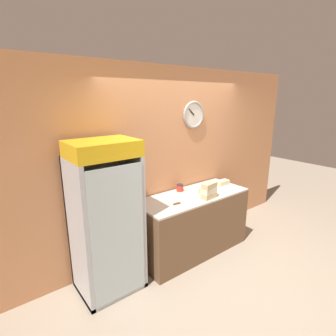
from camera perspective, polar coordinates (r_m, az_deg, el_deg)
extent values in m
plane|color=gray|center=(3.77, 15.19, -22.56)|extent=(14.00, 14.00, 0.00)
cube|color=tan|center=(3.99, 1.75, 1.77)|extent=(5.20, 0.06, 2.70)
torus|color=gray|center=(4.05, 5.61, 11.44)|extent=(0.41, 0.04, 0.41)
cylinder|color=silver|center=(4.05, 5.61, 11.44)|extent=(0.34, 0.01, 0.34)
cube|color=black|center=(4.02, 5.34, 11.79)|extent=(0.08, 0.01, 0.07)
cube|color=black|center=(4.01, 5.14, 12.07)|extent=(0.12, 0.01, 0.10)
cube|color=brown|center=(4.03, 5.29, -11.99)|extent=(1.72, 0.69, 0.88)
cube|color=#BCB2A3|center=(3.84, 5.45, -5.99)|extent=(1.72, 0.69, 0.02)
cube|color=#B2B7BC|center=(3.45, -15.29, -10.24)|extent=(0.73, 0.04, 1.65)
cube|color=#B2B7BC|center=(3.11, -19.08, -13.49)|extent=(0.05, 0.60, 1.65)
cube|color=#B2B7BC|center=(3.35, -7.95, -10.61)|extent=(0.05, 0.60, 1.65)
cube|color=#B2B7BC|center=(3.64, -12.45, -23.36)|extent=(0.73, 0.60, 0.05)
cube|color=white|center=(3.42, -15.10, -10.41)|extent=(0.63, 0.02, 1.55)
cube|color=silver|center=(2.97, -10.68, -14.34)|extent=(0.63, 0.01, 1.55)
cube|color=gold|center=(2.89, -14.12, 4.14)|extent=(0.73, 0.54, 0.18)
cube|color=silver|center=(3.41, -12.67, -18.66)|extent=(0.61, 0.48, 0.01)
cube|color=silver|center=(3.26, -12.97, -14.34)|extent=(0.61, 0.48, 0.01)
cube|color=silver|center=(3.13, -13.30, -9.62)|extent=(0.61, 0.48, 0.01)
cube|color=silver|center=(3.02, -13.64, -4.53)|extent=(0.61, 0.48, 0.01)
cylinder|color=#5B2D19|center=(2.89, -8.83, -3.13)|extent=(0.06, 0.06, 0.18)
cylinder|color=#5B2D19|center=(2.86, -8.94, -0.71)|extent=(0.03, 0.03, 0.08)
cylinder|color=navy|center=(2.86, -10.24, -3.96)|extent=(0.06, 0.06, 0.12)
cylinder|color=navy|center=(2.84, -10.32, -2.27)|extent=(0.03, 0.03, 0.05)
cylinder|color=#5B2D19|center=(2.76, -14.76, -4.63)|extent=(0.07, 0.07, 0.15)
cylinder|color=#5B2D19|center=(2.73, -14.92, -2.48)|extent=(0.03, 0.03, 0.07)
cylinder|color=#5B2D19|center=(2.86, -15.04, -10.13)|extent=(0.08, 0.08, 0.17)
cylinder|color=#5B2D19|center=(2.82, -15.21, -7.91)|extent=(0.03, 0.03, 0.07)
cylinder|color=orange|center=(3.03, -12.68, -14.73)|extent=(0.06, 0.06, 0.17)
cylinder|color=orange|center=(2.97, -12.82, -12.65)|extent=(0.03, 0.03, 0.07)
cylinder|color=#B2231E|center=(2.99, -9.58, -9.14)|extent=(0.08, 0.08, 0.13)
cylinder|color=#B2231E|center=(2.96, -9.65, -7.55)|extent=(0.03, 0.03, 0.05)
cylinder|color=#B2BCCC|center=(3.07, -10.87, -14.18)|extent=(0.07, 0.07, 0.17)
cylinder|color=#B2BCCC|center=(3.02, -10.99, -12.14)|extent=(0.03, 0.03, 0.07)
cylinder|color=navy|center=(3.00, -14.79, -15.56)|extent=(0.07, 0.07, 0.14)
cylinder|color=navy|center=(2.95, -14.93, -13.84)|extent=(0.03, 0.03, 0.06)
cylinder|color=#2D6B38|center=(2.91, -12.54, -9.80)|extent=(0.06, 0.06, 0.15)
cylinder|color=#2D6B38|center=(2.87, -12.66, -7.89)|extent=(0.02, 0.02, 0.06)
cylinder|color=orange|center=(2.81, -12.75, -4.42)|extent=(0.07, 0.07, 0.13)
cylinder|color=orange|center=(2.78, -12.86, -2.60)|extent=(0.03, 0.03, 0.06)
cube|color=tan|center=(3.73, 8.89, -5.95)|extent=(0.24, 0.13, 0.08)
cube|color=beige|center=(3.70, 8.94, -4.87)|extent=(0.24, 0.13, 0.08)
cube|color=tan|center=(3.68, 8.99, -3.77)|extent=(0.25, 0.14, 0.08)
cube|color=tan|center=(3.94, 8.31, -4.81)|extent=(0.23, 0.12, 0.07)
cube|color=beige|center=(4.33, 11.81, -3.11)|extent=(0.22, 0.12, 0.07)
cube|color=silver|center=(3.58, 4.14, -7.32)|extent=(0.23, 0.07, 0.00)
cube|color=brown|center=(3.49, 1.91, -7.75)|extent=(0.11, 0.04, 0.02)
cylinder|color=#B72D23|center=(3.96, 2.60, -4.39)|extent=(0.10, 0.10, 0.09)
cylinder|color=#262628|center=(3.94, 2.61, -3.66)|extent=(0.09, 0.09, 0.01)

